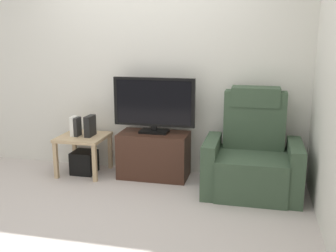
% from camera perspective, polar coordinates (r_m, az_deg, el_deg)
% --- Properties ---
extents(ground_plane, '(6.40, 6.40, 0.00)m').
position_cam_1_polar(ground_plane, '(3.94, -7.31, -11.32)').
color(ground_plane, '#BCB2AD').
extents(wall_back, '(6.40, 0.06, 2.60)m').
position_cam_1_polar(wall_back, '(4.67, -2.93, 9.16)').
color(wall_back, silver).
rests_on(wall_back, ground).
extents(tv_stand, '(0.79, 0.43, 0.52)m').
position_cam_1_polar(tv_stand, '(4.56, -2.05, -4.20)').
color(tv_stand, '#3D2319').
rests_on(tv_stand, ground).
extents(television, '(0.94, 0.20, 0.63)m').
position_cam_1_polar(television, '(4.44, -2.05, 3.20)').
color(television, black).
rests_on(television, tv_stand).
extents(recliner_armchair, '(0.98, 0.78, 1.08)m').
position_cam_1_polar(recliner_armchair, '(4.21, 12.12, -4.44)').
color(recliner_armchair, '#384C38').
rests_on(recliner_armchair, ground).
extents(side_table, '(0.54, 0.54, 0.46)m').
position_cam_1_polar(side_table, '(4.75, -12.16, -2.22)').
color(side_table, tan).
rests_on(side_table, ground).
extents(subwoofer_box, '(0.27, 0.27, 0.27)m').
position_cam_1_polar(subwoofer_box, '(4.82, -12.01, -5.14)').
color(subwoofer_box, black).
rests_on(subwoofer_box, ground).
extents(book_leftmost, '(0.04, 0.13, 0.23)m').
position_cam_1_polar(book_leftmost, '(4.73, -13.46, -0.02)').
color(book_leftmost, white).
rests_on(book_leftmost, side_table).
extents(book_middle, '(0.04, 0.13, 0.22)m').
position_cam_1_polar(book_middle, '(4.71, -12.95, -0.10)').
color(book_middle, '#262626').
rests_on(book_middle, side_table).
extents(game_console, '(0.07, 0.20, 0.24)m').
position_cam_1_polar(game_console, '(4.68, -11.22, 0.02)').
color(game_console, black).
rests_on(game_console, side_table).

